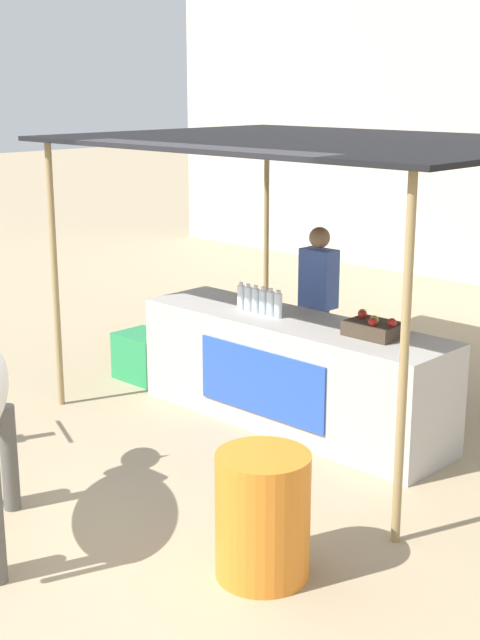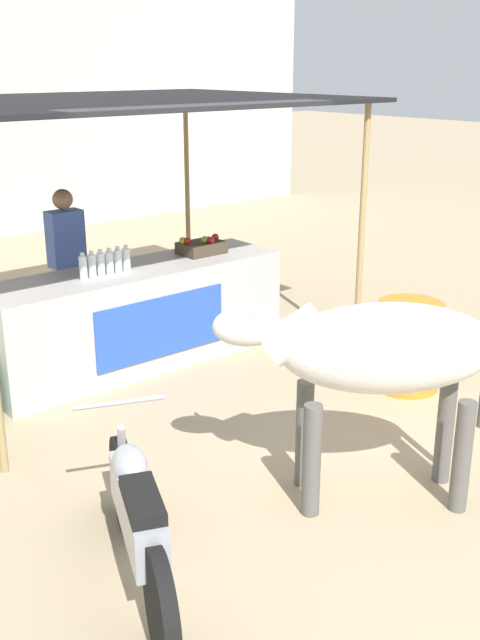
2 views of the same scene
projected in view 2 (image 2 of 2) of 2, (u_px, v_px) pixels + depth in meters
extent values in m
plane|color=tan|center=(295.00, 444.00, 5.80)|extent=(60.00, 60.00, 0.00)
cube|color=#B2ADA8|center=(138.00, 316.00, 7.23)|extent=(3.00, 0.80, 0.96)
cube|color=#264CB2|center=(162.00, 327.00, 6.94)|extent=(1.40, 0.02, 0.58)
cube|color=black|center=(110.00, 100.00, 6.80)|extent=(4.20, 3.20, 0.04)
cylinder|color=#997F51|center=(362.00, 231.00, 7.31)|extent=(0.06, 0.06, 2.48)
cylinder|color=#997F51|center=(187.00, 194.00, 9.40)|extent=(0.06, 0.06, 2.48)
cylinder|color=silver|center=(83.00, 268.00, 6.66)|extent=(0.07, 0.07, 0.22)
cylinder|color=white|center=(82.00, 254.00, 6.61)|extent=(0.04, 0.04, 0.03)
cylinder|color=silver|center=(92.00, 266.00, 6.71)|extent=(0.07, 0.07, 0.22)
cylinder|color=white|center=(91.00, 253.00, 6.67)|extent=(0.04, 0.04, 0.03)
cylinder|color=silver|center=(101.00, 265.00, 6.77)|extent=(0.07, 0.07, 0.22)
cylinder|color=white|center=(100.00, 251.00, 6.72)|extent=(0.04, 0.04, 0.03)
cylinder|color=silver|center=(110.00, 263.00, 6.82)|extent=(0.07, 0.07, 0.22)
cylinder|color=white|center=(109.00, 250.00, 6.78)|extent=(0.04, 0.04, 0.03)
cylinder|color=silver|center=(118.00, 262.00, 6.87)|extent=(0.07, 0.07, 0.22)
cylinder|color=white|center=(117.00, 248.00, 6.83)|extent=(0.04, 0.04, 0.03)
cylinder|color=silver|center=(127.00, 260.00, 6.93)|extent=(0.07, 0.07, 0.22)
cylinder|color=white|center=(126.00, 247.00, 6.89)|extent=(0.04, 0.04, 0.03)
cube|color=#3F3326|center=(201.00, 248.00, 7.59)|extent=(0.44, 0.32, 0.12)
sphere|color=#B21E19|center=(215.00, 237.00, 7.67)|extent=(0.08, 0.08, 0.08)
sphere|color=#8CB22D|center=(183.00, 241.00, 7.51)|extent=(0.08, 0.08, 0.08)
sphere|color=#B21E19|center=(187.00, 241.00, 7.50)|extent=(0.08, 0.08, 0.08)
sphere|color=#8CB22D|center=(205.00, 240.00, 7.56)|extent=(0.08, 0.08, 0.08)
sphere|color=#B21E19|center=(211.00, 240.00, 7.53)|extent=(0.08, 0.08, 0.08)
cylinder|color=#383842|center=(71.00, 308.00, 7.59)|extent=(0.22, 0.22, 0.88)
cube|color=#3F59A5|center=(66.00, 239.00, 7.36)|extent=(0.34, 0.20, 0.56)
sphere|color=#8C6647|center=(63.00, 199.00, 7.23)|extent=(0.20, 0.20, 0.20)
cylinder|color=orange|center=(408.00, 346.00, 6.70)|extent=(0.58, 0.58, 0.80)
ellipsoid|color=silver|center=(387.00, 348.00, 4.76)|extent=(1.43, 1.26, 0.60)
cylinder|color=#575551|center=(312.00, 460.00, 4.79)|extent=(0.12, 0.12, 0.78)
cylinder|color=#575551|center=(304.00, 434.00, 5.13)|extent=(0.12, 0.12, 0.78)
cylinder|color=#575551|center=(462.00, 457.00, 4.84)|extent=(0.12, 0.12, 0.78)
cylinder|color=#575551|center=(445.00, 430.00, 5.18)|extent=(0.12, 0.12, 0.78)
cylinder|color=silver|center=(295.00, 335.00, 4.70)|extent=(0.50, 0.46, 0.41)
ellipsoid|color=silver|center=(247.00, 326.00, 4.66)|extent=(0.48, 0.44, 0.26)
cone|color=beige|center=(251.00, 308.00, 4.55)|extent=(0.05, 0.05, 0.10)
cone|color=beige|center=(250.00, 302.00, 4.69)|extent=(0.05, 0.05, 0.10)
cylinder|color=black|center=(123.00, 483.00, 4.70)|extent=(0.31, 0.58, 0.60)
cylinder|color=black|center=(161.00, 609.00, 3.62)|extent=(0.31, 0.58, 0.60)
cube|color=#999EA5|center=(138.00, 510.00, 4.10)|extent=(0.51, 0.90, 0.28)
ellipsoid|color=#999EA5|center=(130.00, 465.00, 4.25)|extent=(0.32, 0.41, 0.20)
cube|color=black|center=(143.00, 502.00, 3.88)|extent=(0.34, 0.48, 0.10)
cylinder|color=#99999E|center=(119.00, 403.00, 4.47)|extent=(0.52, 0.24, 0.03)
cylinder|color=#99999E|center=(121.00, 457.00, 4.62)|extent=(0.12, 0.21, 0.49)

